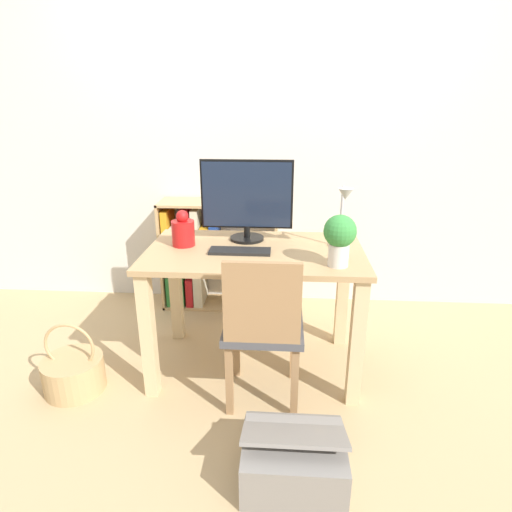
# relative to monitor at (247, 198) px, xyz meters

# --- Properties ---
(ground_plane) EXTENTS (10.00, 10.00, 0.00)m
(ground_plane) POSITION_rel_monitor_xyz_m (0.06, -0.18, -0.99)
(ground_plane) COLOR tan
(wall_back) EXTENTS (8.00, 0.05, 2.60)m
(wall_back) POSITION_rel_monitor_xyz_m (0.06, 0.80, 0.31)
(wall_back) COLOR silver
(wall_back) RESTS_ON ground_plane
(desk) EXTENTS (1.18, 0.70, 0.74)m
(desk) POSITION_rel_monitor_xyz_m (0.06, -0.18, -0.40)
(desk) COLOR tan
(desk) RESTS_ON ground_plane
(monitor) EXTENTS (0.52, 0.20, 0.46)m
(monitor) POSITION_rel_monitor_xyz_m (0.00, 0.00, 0.00)
(monitor) COLOR black
(monitor) RESTS_ON desk
(keyboard) EXTENTS (0.33, 0.11, 0.02)m
(keyboard) POSITION_rel_monitor_xyz_m (-0.02, -0.23, -0.24)
(keyboard) COLOR black
(keyboard) RESTS_ON desk
(vase) EXTENTS (0.13, 0.13, 0.20)m
(vase) POSITION_rel_monitor_xyz_m (-0.35, -0.13, -0.17)
(vase) COLOR red
(vase) RESTS_ON desk
(desk_lamp) EXTENTS (0.10, 0.19, 0.35)m
(desk_lamp) POSITION_rel_monitor_xyz_m (0.52, -0.15, -0.04)
(desk_lamp) COLOR #B7B7BC
(desk_lamp) RESTS_ON desk
(potted_plant) EXTENTS (0.16, 0.16, 0.26)m
(potted_plant) POSITION_rel_monitor_xyz_m (0.48, -0.39, -0.10)
(potted_plant) COLOR silver
(potted_plant) RESTS_ON desk
(chair) EXTENTS (0.40, 0.40, 0.84)m
(chair) POSITION_rel_monitor_xyz_m (0.12, -0.51, -0.53)
(chair) COLOR #4C4C51
(chair) RESTS_ON ground_plane
(bookshelf) EXTENTS (0.86, 0.28, 0.82)m
(bookshelf) POSITION_rel_monitor_xyz_m (-0.41, 0.62, -0.58)
(bookshelf) COLOR tan
(bookshelf) RESTS_ON ground_plane
(basket) EXTENTS (0.33, 0.33, 0.41)m
(basket) POSITION_rel_monitor_xyz_m (-0.92, -0.47, -0.88)
(basket) COLOR tan
(basket) RESTS_ON ground_plane
(storage_box) EXTENTS (0.43, 0.39, 0.27)m
(storage_box) POSITION_rel_monitor_xyz_m (0.28, -0.99, -0.88)
(storage_box) COLOR gray
(storage_box) RESTS_ON ground_plane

